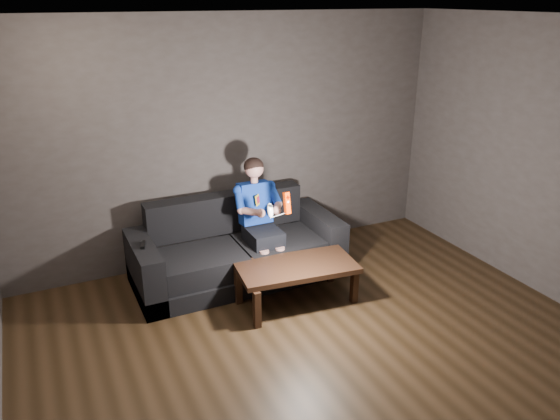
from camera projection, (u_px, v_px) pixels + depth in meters
floor at (345, 375)px, 4.39m from camera, size 5.00×5.00×0.00m
back_wall at (231, 141)px, 5.99m from camera, size 5.00×0.04×2.70m
ceiling at (365, 20)px, 3.39m from camera, size 5.00×5.00×0.02m
sofa at (237, 253)px, 5.83m from camera, size 2.19×0.94×0.84m
child at (259, 210)px, 5.71m from camera, size 0.50×0.61×1.22m
wii_remote_red at (287, 203)px, 5.26m from camera, size 0.06×0.08×0.22m
nunchuk_white at (270, 210)px, 5.22m from camera, size 0.06×0.09×0.15m
wii_remote_black at (143, 245)px, 5.24m from camera, size 0.08×0.16×0.03m
coffee_table at (297, 270)px, 5.29m from camera, size 1.20×0.70×0.42m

